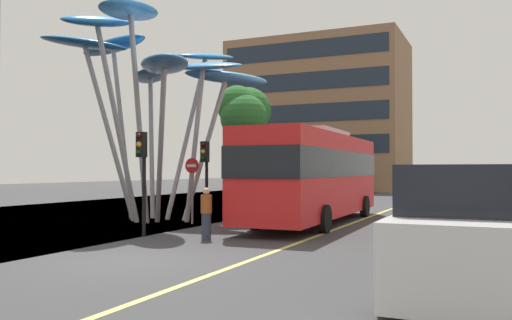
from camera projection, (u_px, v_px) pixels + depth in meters
ground at (109, 261)px, 12.77m from camera, size 120.00×240.00×0.10m
red_bus at (315, 172)px, 21.46m from camera, size 3.01×11.67×3.74m
leaf_sculpture at (154, 64)px, 22.09m from camera, size 9.53×9.29×8.72m
traffic_light_kerb_near at (142, 161)px, 17.06m from camera, size 0.28×0.42×3.33m
traffic_light_kerb_far at (205, 164)px, 20.63m from camera, size 0.28×0.42×3.22m
car_parked_near at (459, 236)px, 8.81m from camera, size 2.05×4.51×2.20m
car_parked_mid at (468, 214)px, 14.03m from camera, size 2.04×4.17×2.05m
street_lamp at (6, 43)px, 13.21m from camera, size 1.61×0.44×8.36m
tree_pavement_near at (244, 112)px, 37.40m from camera, size 3.77×4.86×8.03m
pedestrian at (206, 214)px, 16.27m from camera, size 0.34×0.34×1.59m
no_entry_sign at (192, 180)px, 21.07m from camera, size 0.60×0.12×2.59m
backdrop_building at (320, 116)px, 59.11m from camera, size 18.28×11.23×16.07m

